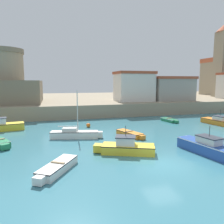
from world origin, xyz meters
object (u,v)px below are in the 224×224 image
at_px(dinghy_orange_5, 130,134).
at_px(mooring_buoy, 88,125).
at_px(motorboat_orange_6, 219,121).
at_px(motorboat_blue_2, 208,147).
at_px(dinghy_green_7, 169,120).
at_px(dinghy_white_1, 57,167).
at_px(harbor_shed_mid_row, 170,88).
at_px(harbor_shed_far_end, 134,86).
at_px(motorboat_yellow_9, 126,147).
at_px(fortress, 4,85).
at_px(sailboat_white_4, 75,134).

distance_m(dinghy_orange_5, mooring_buoy, 7.04).
bearing_deg(dinghy_orange_5, mooring_buoy, 121.83).
bearing_deg(motorboat_orange_6, motorboat_blue_2, -135.09).
height_order(motorboat_blue_2, motorboat_orange_6, motorboat_blue_2).
distance_m(dinghy_green_7, mooring_buoy, 12.61).
bearing_deg(dinghy_white_1, mooring_buoy, 72.28).
distance_m(dinghy_white_1, dinghy_orange_5, 11.27).
height_order(harbor_shed_mid_row, harbor_shed_far_end, harbor_shed_far_end).
bearing_deg(motorboat_yellow_9, mooring_buoy, 96.75).
relative_size(motorboat_orange_6, harbor_shed_mid_row, 0.67).
relative_size(motorboat_yellow_9, fortress, 0.41).
bearing_deg(motorboat_blue_2, fortress, 125.75).
bearing_deg(sailboat_white_4, harbor_shed_far_end, 52.36).
relative_size(motorboat_blue_2, motorboat_orange_6, 1.05).
distance_m(sailboat_white_4, motorboat_yellow_9, 7.20).
height_order(mooring_buoy, harbor_shed_far_end, harbor_shed_far_end).
xyz_separation_m(dinghy_white_1, harbor_shed_far_end, (15.57, 26.07, 4.83)).
relative_size(motorboat_orange_6, mooring_buoy, 10.44).
height_order(motorboat_blue_2, sailboat_white_4, sailboat_white_4).
bearing_deg(mooring_buoy, harbor_shed_far_end, 47.73).
xyz_separation_m(dinghy_white_1, motorboat_yellow_9, (5.75, 2.41, 0.22)).
height_order(motorboat_blue_2, motorboat_yellow_9, motorboat_blue_2).
height_order(motorboat_orange_6, fortress, fortress).
distance_m(motorboat_blue_2, motorboat_yellow_9, 6.82).
height_order(dinghy_green_7, harbor_shed_far_end, harbor_shed_far_end).
xyz_separation_m(dinghy_white_1, harbor_shed_mid_row, (23.57, 26.12, 4.37)).
bearing_deg(harbor_shed_far_end, fortress, 172.92).
distance_m(motorboat_blue_2, motorboat_orange_6, 14.48).
xyz_separation_m(dinghy_orange_5, motorboat_orange_6, (14.38, 2.75, 0.19)).
relative_size(mooring_buoy, harbor_shed_mid_row, 0.06).
bearing_deg(harbor_shed_mid_row, harbor_shed_far_end, -179.63).
relative_size(dinghy_white_1, dinghy_green_7, 1.19).
bearing_deg(motorboat_orange_6, dinghy_white_1, -154.86).
bearing_deg(sailboat_white_4, motorboat_yellow_9, -59.59).
xyz_separation_m(motorboat_blue_2, dinghy_orange_5, (-4.13, 7.48, -0.31)).
xyz_separation_m(dinghy_green_7, fortress, (-25.42, 14.41, 5.17)).
xyz_separation_m(motorboat_blue_2, motorboat_yellow_9, (-6.49, 2.08, -0.07)).
xyz_separation_m(harbor_shed_mid_row, harbor_shed_far_end, (-8.00, -0.05, 0.46)).
height_order(sailboat_white_4, dinghy_green_7, sailboat_white_4).
xyz_separation_m(sailboat_white_4, motorboat_orange_6, (20.39, 1.94, 0.01)).
bearing_deg(motorboat_orange_6, dinghy_orange_5, -169.19).
height_order(motorboat_blue_2, mooring_buoy, motorboat_blue_2).
bearing_deg(sailboat_white_4, motorboat_blue_2, -39.26).
bearing_deg(dinghy_orange_5, motorboat_blue_2, -61.09).
distance_m(sailboat_white_4, dinghy_orange_5, 6.06).
bearing_deg(motorboat_yellow_9, harbor_shed_mid_row, 53.08).
bearing_deg(motorboat_blue_2, sailboat_white_4, 140.74).
bearing_deg(motorboat_blue_2, dinghy_orange_5, 118.91).
bearing_deg(dinghy_green_7, fortress, 150.45).
xyz_separation_m(sailboat_white_4, harbor_shed_far_end, (13.46, 17.45, 4.67)).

